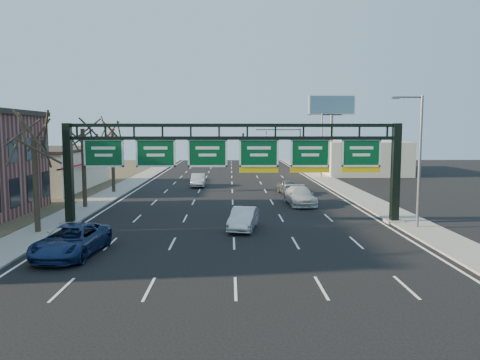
{
  "coord_description": "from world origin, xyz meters",
  "views": [
    {
      "loc": [
        -0.21,
        -25.28,
        6.7
      ],
      "look_at": [
        0.47,
        7.55,
        3.2
      ],
      "focal_mm": 35.0,
      "sensor_mm": 36.0,
      "label": 1
    }
  ],
  "objects_px": {
    "car_blue_suv": "(71,241)",
    "car_silver_sedan": "(243,219)",
    "sign_gantry": "(235,159)",
    "car_white_wagon": "(300,196)"
  },
  "relations": [
    {
      "from": "sign_gantry",
      "to": "car_silver_sedan",
      "type": "relative_size",
      "value": 5.52
    },
    {
      "from": "car_blue_suv",
      "to": "car_white_wagon",
      "type": "height_order",
      "value": "car_blue_suv"
    },
    {
      "from": "car_blue_suv",
      "to": "car_silver_sedan",
      "type": "xyz_separation_m",
      "value": [
        9.41,
        6.45,
        -0.08
      ]
    },
    {
      "from": "sign_gantry",
      "to": "car_white_wagon",
      "type": "relative_size",
      "value": 4.41
    },
    {
      "from": "car_blue_suv",
      "to": "car_white_wagon",
      "type": "relative_size",
      "value": 1.05
    },
    {
      "from": "car_blue_suv",
      "to": "car_silver_sedan",
      "type": "bearing_deg",
      "value": 39.44
    },
    {
      "from": "car_blue_suv",
      "to": "car_white_wagon",
      "type": "bearing_deg",
      "value": 53.73
    },
    {
      "from": "car_white_wagon",
      "to": "car_blue_suv",
      "type": "bearing_deg",
      "value": -134.64
    },
    {
      "from": "sign_gantry",
      "to": "car_silver_sedan",
      "type": "bearing_deg",
      "value": -76.25
    },
    {
      "from": "car_silver_sedan",
      "to": "car_white_wagon",
      "type": "bearing_deg",
      "value": 73.01
    }
  ]
}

